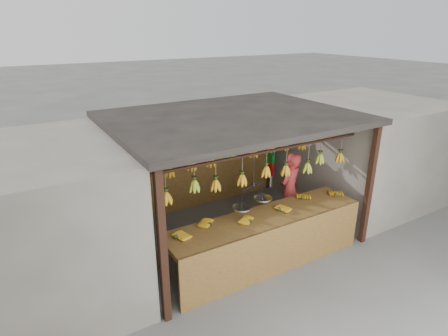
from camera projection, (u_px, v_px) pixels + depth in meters
ground at (232, 234)px, 7.43m from camera, size 80.00×80.00×0.00m
stall at (223, 134)px, 7.00m from camera, size 4.30×3.30×2.40m
neighbor_left at (17, 230)px, 5.30m from camera, size 3.00×3.00×2.30m
neighbor_right at (363, 150)px, 8.74m from camera, size 3.00×3.00×2.30m
counter at (270, 230)px, 6.18m from camera, size 3.55×0.81×0.96m
hanging_bananas at (232, 157)px, 6.85m from camera, size 3.61×2.26×0.39m
balance_scale at (253, 201)px, 6.09m from camera, size 0.79×0.41×0.85m
vendor at (290, 190)px, 7.53m from camera, size 0.66×0.54×1.55m
bag_bundles at (270, 152)px, 9.09m from camera, size 0.08×0.26×1.18m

